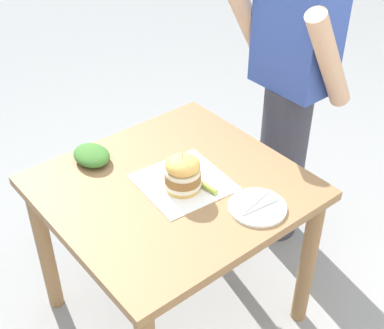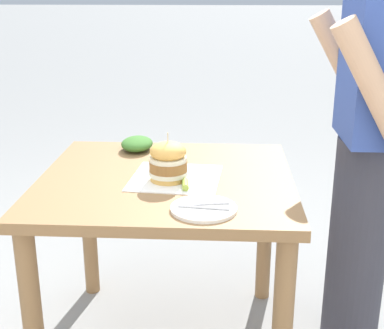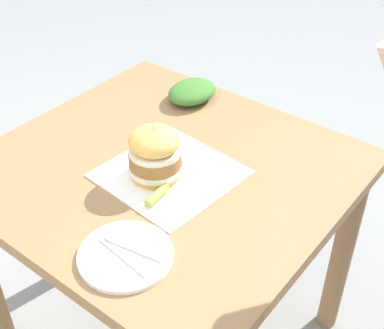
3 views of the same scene
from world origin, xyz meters
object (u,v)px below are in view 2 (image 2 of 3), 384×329
(side_salad, at_px, (137,144))
(pickle_spear, at_px, (185,184))
(side_plate_with_forks, at_px, (204,208))
(sandwich, at_px, (168,161))
(diner_across_table, at_px, (368,142))
(patio_table, at_px, (167,207))

(side_salad, bearing_deg, pickle_spear, 28.22)
(side_plate_with_forks, height_order, side_salad, side_salad)
(side_plate_with_forks, bearing_deg, pickle_spear, -159.11)
(sandwich, bearing_deg, diner_across_table, 101.27)
(sandwich, relative_size, side_plate_with_forks, 0.84)
(patio_table, distance_m, side_plate_with_forks, 0.38)
(sandwich, relative_size, pickle_spear, 2.24)
(pickle_spear, xyz_separation_m, side_plate_with_forks, (0.19, 0.07, -0.01))
(side_plate_with_forks, bearing_deg, diner_across_table, 124.08)
(diner_across_table, bearing_deg, side_plate_with_forks, -55.92)
(sandwich, distance_m, side_plate_with_forks, 0.31)
(sandwich, xyz_separation_m, diner_across_table, (-0.15, 0.77, 0.04))
(sandwich, bearing_deg, pickle_spear, 42.64)
(patio_table, bearing_deg, pickle_spear, 33.79)
(patio_table, relative_size, pickle_spear, 11.82)
(patio_table, distance_m, diner_across_table, 0.83)
(patio_table, xyz_separation_m, side_plate_with_forks, (0.32, 0.16, 0.14))
(sandwich, height_order, pickle_spear, sandwich)
(patio_table, relative_size, side_salad, 5.39)
(patio_table, xyz_separation_m, sandwich, (0.05, 0.01, 0.21))
(pickle_spear, bearing_deg, patio_table, -146.21)
(sandwich, bearing_deg, patio_table, -164.08)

